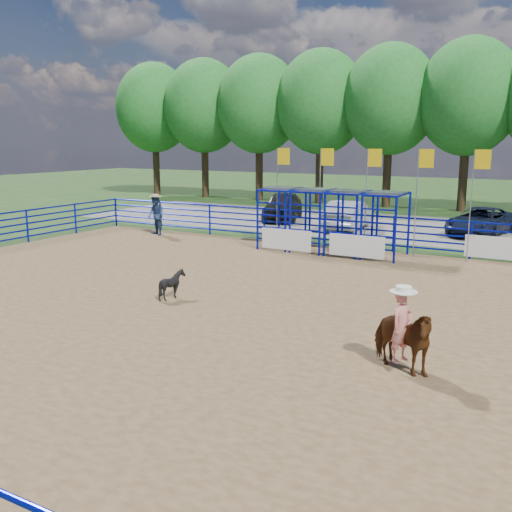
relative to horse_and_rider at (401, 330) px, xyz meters
The scene contains 12 objects.
ground 4.24m from the horse_and_rider, 148.71° to the left, with size 120.00×120.00×0.00m, color #305120.
arena_dirt 4.24m from the horse_and_rider, 148.71° to the left, with size 30.00×20.00×0.02m, color olive.
gravel_strip 19.50m from the horse_and_rider, 100.50° to the left, with size 40.00×10.00×0.01m, color gray.
horse_and_rider is the anchor object (origin of this frame).
calf 7.49m from the horse_and_rider, 163.83° to the left, with size 0.68×0.77×0.85m, color black.
spectator_cowboy 18.26m from the horse_and_rider, 143.79° to the left, with size 1.14×1.04×1.96m.
car_a 22.15m from the horse_and_rider, 122.33° to the left, with size 1.90×4.73×1.61m, color black.
car_b 18.69m from the horse_and_rider, 113.03° to the left, with size 1.58×4.53×1.49m, color gray.
car_c 18.59m from the horse_and_rider, 93.32° to the left, with size 2.19×4.74×1.32m, color black.
perimeter_fence 4.16m from the horse_and_rider, 148.71° to the left, with size 30.10×20.10×1.50m.
chute_assembly 12.28m from the horse_and_rider, 116.37° to the left, with size 19.32×2.41×4.20m.
treeline 29.15m from the horse_and_rider, 97.19° to the left, with size 56.40×6.40×11.24m.
Camera 1 is at (6.21, -12.87, 4.52)m, focal length 40.00 mm.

